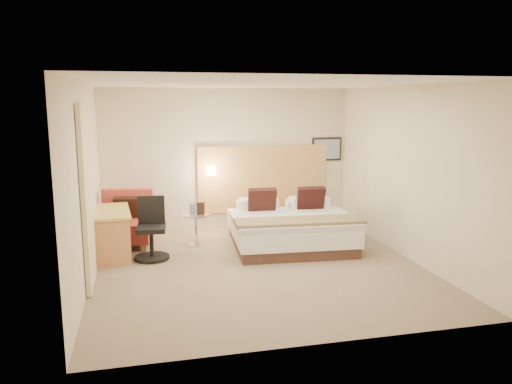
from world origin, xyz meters
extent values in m
cube|color=#7A6952|center=(0.00, 0.00, -0.01)|extent=(4.80, 5.00, 0.02)
cube|color=white|center=(0.00, 0.00, 2.71)|extent=(4.80, 5.00, 0.02)
cube|color=beige|center=(0.00, 2.51, 1.35)|extent=(4.80, 0.02, 2.70)
cube|color=beige|center=(0.00, -2.51, 1.35)|extent=(4.80, 0.02, 2.70)
cube|color=beige|center=(-2.41, 0.00, 1.35)|extent=(0.02, 5.00, 2.70)
cube|color=beige|center=(2.41, 0.00, 1.35)|extent=(0.02, 5.00, 2.70)
cube|color=tan|center=(0.70, 2.47, 0.95)|extent=(2.60, 0.04, 1.30)
cube|color=black|center=(2.02, 2.48, 1.50)|extent=(0.62, 0.03, 0.47)
cube|color=#7890A5|center=(2.02, 2.46, 1.50)|extent=(0.54, 0.01, 0.39)
cylinder|color=silver|center=(-0.35, 2.42, 1.15)|extent=(0.02, 0.12, 0.02)
cube|color=#FFEDC6|center=(-0.35, 2.36, 1.15)|extent=(0.15, 0.15, 0.15)
cube|color=beige|center=(-2.36, -0.25, 1.22)|extent=(0.06, 0.90, 2.42)
cylinder|color=#7A96BD|center=(-0.84, 1.39, 0.63)|extent=(0.06, 0.06, 0.19)
cylinder|color=#9BB3F0|center=(-0.78, 1.45, 0.63)|extent=(0.06, 0.06, 0.19)
cube|color=#311B14|center=(-0.68, 1.37, 0.64)|extent=(0.13, 0.06, 0.21)
cube|color=#482C24|center=(0.80, 0.98, 0.09)|extent=(2.01, 2.01, 0.17)
cube|color=white|center=(0.80, 0.98, 0.32)|extent=(2.08, 2.08, 0.29)
cube|color=silver|center=(0.78, 0.71, 0.52)|extent=(2.10, 1.54, 0.10)
cube|color=white|center=(0.38, 1.74, 0.55)|extent=(0.70, 0.42, 0.17)
cube|color=white|center=(1.31, 1.67, 0.55)|extent=(0.70, 0.42, 0.17)
cube|color=white|center=(0.36, 1.48, 0.65)|extent=(0.70, 0.42, 0.17)
cube|color=white|center=(1.29, 1.42, 0.65)|extent=(0.70, 0.42, 0.17)
cube|color=black|center=(0.38, 1.29, 0.73)|extent=(0.50, 0.29, 0.50)
cube|color=black|center=(1.25, 1.23, 0.73)|extent=(0.50, 0.29, 0.50)
cube|color=orange|center=(0.75, 0.33, 0.59)|extent=(2.07, 0.68, 0.05)
cube|color=tan|center=(-2.36, 1.35, 0.06)|extent=(0.10, 0.10, 0.11)
cube|color=#A6804E|center=(-1.66, 1.23, 0.06)|extent=(0.10, 0.10, 0.11)
cube|color=#9D854A|center=(-2.25, 1.96, 0.06)|extent=(0.10, 0.10, 0.11)
cube|color=tan|center=(-1.55, 1.84, 0.06)|extent=(0.10, 0.10, 0.11)
cube|color=#AA382D|center=(-1.95, 1.59, 0.28)|extent=(1.01, 0.92, 0.33)
cube|color=#BB3C32|center=(-1.90, 1.91, 0.69)|extent=(0.90, 0.28, 0.50)
cube|color=black|center=(-1.92, 1.79, 0.61)|extent=(0.45, 0.28, 0.43)
cylinder|color=silver|center=(-0.77, 1.38, 0.01)|extent=(0.36, 0.36, 0.02)
cylinder|color=silver|center=(-0.77, 1.38, 0.27)|extent=(0.04, 0.04, 0.50)
cylinder|color=silver|center=(-0.77, 1.38, 0.53)|extent=(0.53, 0.53, 0.01)
cube|color=gold|center=(-2.14, 1.05, 0.74)|extent=(0.64, 1.24, 0.04)
cube|color=#C3824C|center=(-2.10, 0.49, 0.36)|extent=(0.51, 0.07, 0.72)
cube|color=#AB8043|center=(-2.18, 1.61, 0.36)|extent=(0.51, 0.07, 0.72)
cube|color=#A76941|center=(-2.09, 1.05, 0.66)|extent=(0.53, 1.16, 0.10)
cylinder|color=black|center=(-1.54, 0.74, 0.03)|extent=(0.60, 0.60, 0.04)
cylinder|color=black|center=(-1.54, 0.74, 0.26)|extent=(0.07, 0.07, 0.42)
cube|color=black|center=(-1.54, 0.74, 0.50)|extent=(0.48, 0.48, 0.07)
cube|color=black|center=(-1.52, 0.94, 0.76)|extent=(0.42, 0.09, 0.44)
camera|label=1|loc=(-1.67, -6.97, 2.45)|focal=35.00mm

